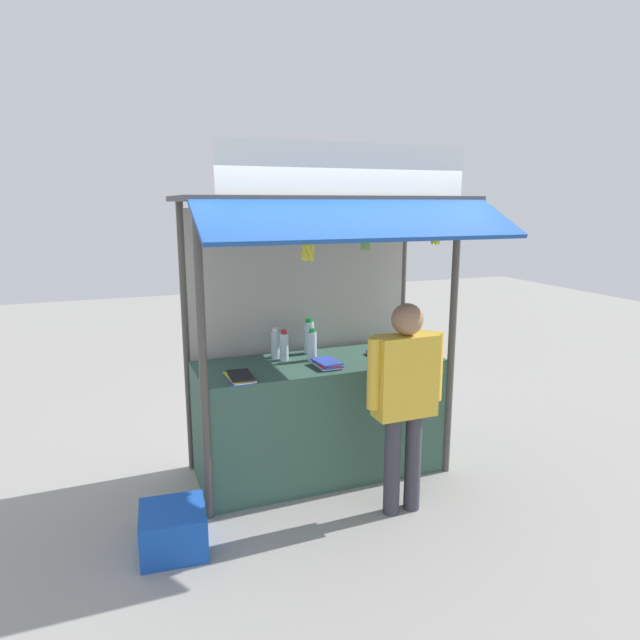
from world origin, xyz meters
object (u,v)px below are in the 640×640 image
object	(u,v)px
magazine_stack_far_left	(240,377)
magazine_stack_mid_right	(327,364)
water_bottle_front_right	(284,346)
vendor_person	(405,390)
water_bottle_right	(275,344)
banana_bunch_leftmost	(366,241)
banana_bunch_rightmost	(308,249)
banana_bunch_inner_right	(435,236)
water_bottle_front_left	(309,337)
magazine_stack_far_right	(385,354)
plastic_crate	(173,530)
water_bottle_back_left	(312,346)

from	to	relation	value
magazine_stack_far_left	magazine_stack_mid_right	bearing A→B (deg)	5.40
water_bottle_front_right	vendor_person	size ratio (longest dim) A/B	0.16
water_bottle_right	banana_bunch_leftmost	size ratio (longest dim) A/B	1.00
banana_bunch_rightmost	magazine_stack_mid_right	bearing A→B (deg)	49.21
water_bottle_front_right	banana_bunch_inner_right	bearing A→B (deg)	-31.64
magazine_stack_mid_right	banana_bunch_leftmost	world-z (taller)	banana_bunch_leftmost
water_bottle_right	vendor_person	size ratio (longest dim) A/B	0.16
water_bottle_front_left	banana_bunch_leftmost	distance (m)	1.16
magazine_stack_far_right	banana_bunch_inner_right	distance (m)	1.12
water_bottle_front_left	magazine_stack_far_left	xyz separation A→B (m)	(-0.73, -0.50, -0.13)
magazine_stack_mid_right	banana_bunch_rightmost	bearing A→B (deg)	-130.79
magazine_stack_mid_right	magazine_stack_far_right	bearing A→B (deg)	11.67
magazine_stack_far_left	plastic_crate	xyz separation A→B (m)	(-0.58, -0.46, -0.85)
banana_bunch_rightmost	plastic_crate	size ratio (longest dim) A/B	0.76
water_bottle_back_left	water_bottle_front_right	distance (m)	0.23
water_bottle_back_left	magazine_stack_mid_right	size ratio (longest dim) A/B	0.97
magazine_stack_mid_right	water_bottle_back_left	bearing A→B (deg)	103.19
vendor_person	magazine_stack_far_right	bearing A→B (deg)	-107.35
banana_bunch_inner_right	water_bottle_front_left	bearing A→B (deg)	135.33
water_bottle_back_left	water_bottle_front_right	size ratio (longest dim) A/B	1.07
water_bottle_back_left	magazine_stack_far_left	distance (m)	0.74
water_bottle_front_left	magazine_stack_mid_right	distance (m)	0.45
magazine_stack_far_left	plastic_crate	distance (m)	1.13
banana_bunch_rightmost	plastic_crate	world-z (taller)	banana_bunch_rightmost
water_bottle_front_right	vendor_person	distance (m)	1.14
water_bottle_right	magazine_stack_far_right	distance (m)	0.94
water_bottle_back_left	banana_bunch_leftmost	distance (m)	1.06
water_bottle_front_right	magazine_stack_far_right	size ratio (longest dim) A/B	0.93
banana_bunch_rightmost	water_bottle_front_right	bearing A→B (deg)	89.11
water_bottle_right	magazine_stack_mid_right	xyz separation A→B (m)	(0.31, -0.40, -0.09)
water_bottle_back_left	banana_bunch_rightmost	bearing A→B (deg)	-112.74
magazine_stack_far_right	banana_bunch_rightmost	xyz separation A→B (m)	(-0.85, -0.43, 0.95)
water_bottle_right	water_bottle_front_right	size ratio (longest dim) A/B	1.01
water_bottle_back_left	vendor_person	xyz separation A→B (m)	(0.40, -0.86, -0.16)
magazine_stack_far_right	water_bottle_right	bearing A→B (deg)	162.27
banana_bunch_rightmost	banana_bunch_inner_right	xyz separation A→B (m)	(1.03, -0.00, 0.07)
water_bottle_front_left	magazine_stack_far_left	world-z (taller)	water_bottle_front_left
vendor_person	magazine_stack_mid_right	bearing A→B (deg)	-62.15
water_bottle_front_left	banana_bunch_leftmost	xyz separation A→B (m)	(0.17, -0.74, 0.87)
water_bottle_right	plastic_crate	xyz separation A→B (m)	(-1.00, -0.93, -0.95)
water_bottle_right	magazine_stack_far_left	world-z (taller)	water_bottle_right
magazine_stack_far_right	magazine_stack_far_left	bearing A→B (deg)	-171.81
water_bottle_front_left	magazine_stack_far_right	distance (m)	0.67
water_bottle_front_left	magazine_stack_mid_right	bearing A→B (deg)	-90.18
banana_bunch_leftmost	banana_bunch_rightmost	xyz separation A→B (m)	(-0.44, 0.00, -0.05)
water_bottle_back_left	magazine_stack_far_right	xyz separation A→B (m)	(0.63, -0.09, -0.11)
plastic_crate	banana_bunch_inner_right	bearing A→B (deg)	5.95
banana_bunch_leftmost	water_bottle_front_right	bearing A→B (deg)	124.55
magazine_stack_far_left	banana_bunch_inner_right	size ratio (longest dim) A/B	1.36
water_bottle_right	magazine_stack_far_right	xyz separation A→B (m)	(0.89, -0.28, -0.10)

